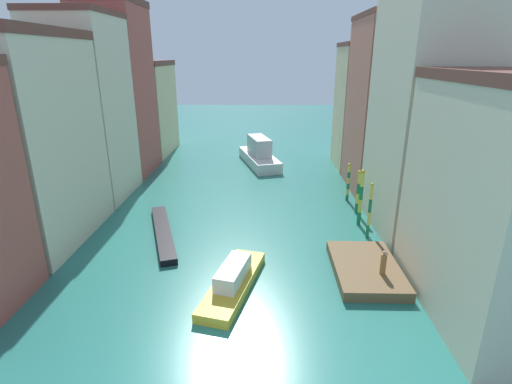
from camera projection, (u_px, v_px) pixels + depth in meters
The scene contains 18 objects.
ground_plane at pixel (242, 190), 42.16m from camera, with size 154.00×154.00×0.00m, color #28756B.
building_left_1 at pixel (30, 141), 28.66m from camera, with size 6.67×11.36×15.58m.
building_left_2 at pixel (88, 109), 37.87m from camera, with size 6.67×8.72×17.65m.
building_left_3 at pixel (118, 90), 45.69m from camera, with size 6.67×8.65×19.71m.
building_left_4 at pixel (146, 108), 56.48m from camera, with size 6.67×11.42×13.09m.
building_right_0 at pixel (504, 201), 20.27m from camera, with size 6.67×11.53×13.10m.
building_right_1 at pixel (428, 109), 29.86m from camera, with size 6.67×10.42×19.75m.
building_right_2 at pixel (387, 106), 40.01m from camera, with size 6.67×9.66×17.63m.
building_right_3 at pixel (365, 107), 48.94m from camera, with size 6.67×7.92×15.24m.
waterfront_dock at pixel (366, 269), 25.95m from camera, with size 4.21×6.76×0.68m.
person_on_dock at pixel (383, 263), 24.47m from camera, with size 0.36×0.36×1.61m.
mooring_pole_0 at pixel (370, 210), 30.33m from camera, with size 0.27×0.27×4.60m.
mooring_pole_1 at pixel (361, 197), 32.73m from camera, with size 0.34×0.34×4.89m.
mooring_pole_2 at pixel (358, 191), 35.33m from camera, with size 0.32×0.32×4.08m.
mooring_pole_3 at pixel (348, 182), 38.55m from camera, with size 0.31×0.31×3.80m.
vaporetto_white at pixel (259, 155), 51.71m from camera, with size 5.98×11.05×3.65m.
gondola_black at pixel (163, 232), 31.51m from camera, with size 4.48×10.30×0.50m.
motorboat_0 at pixel (233, 280), 24.18m from camera, with size 3.89×8.04×1.64m.
Camera 1 is at (2.46, -15.31, 13.73)m, focal length 27.40 mm.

